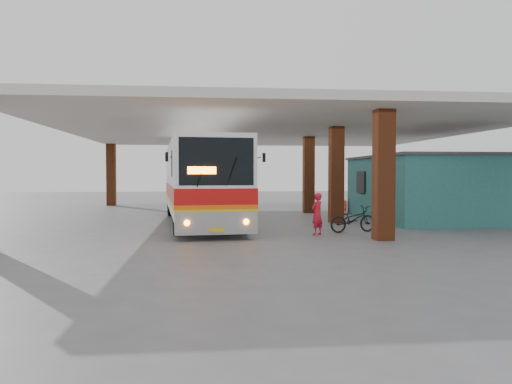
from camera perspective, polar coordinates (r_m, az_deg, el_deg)
The scene contains 8 objects.
ground at distance 19.47m, azimuth 2.86°, elevation -4.46°, with size 90.00×90.00×0.00m, color #515154.
brick_columns at distance 24.51m, azimuth 4.38°, elevation 1.97°, with size 20.10×21.60×4.35m.
canopy_roof at distance 25.95m, azimuth 1.76°, elevation 7.12°, with size 21.00×23.00×0.30m, color silver.
shop_building at distance 25.38m, azimuth 18.39°, elevation 0.49°, with size 5.20×8.20×3.11m.
coach_bus at distance 22.77m, azimuth -6.43°, elevation 1.26°, with size 3.95×13.29×3.82m.
motorcycle at distance 19.26m, azimuth 11.02°, elevation -3.07°, with size 0.66×1.90×1.00m, color black.
pedestrian at distance 18.21m, azimuth 6.98°, elevation -2.51°, with size 0.56×0.37×1.53m, color red.
red_chair at distance 28.16m, azimuth 9.99°, elevation -1.77°, with size 0.40×0.40×0.75m.
Camera 1 is at (-2.97, -19.11, 2.20)m, focal length 35.00 mm.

